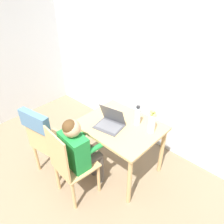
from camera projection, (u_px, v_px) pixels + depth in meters
wall_back at (167, 64)px, 2.66m from camera, size 6.40×0.05×2.50m
dining_table at (120, 132)px, 2.59m from camera, size 0.92×0.73×0.71m
chair_occupied at (70, 164)px, 2.32m from camera, size 0.43×0.43×0.95m
chair_spare at (43, 134)px, 2.50m from camera, size 0.46×0.49×0.96m
person_seated at (78, 148)px, 2.30m from camera, size 0.37×0.45×1.03m
laptop at (111, 122)px, 2.49m from camera, size 0.34×0.30×0.24m
flower_vase at (152, 122)px, 2.35m from camera, size 0.08×0.08×0.30m
water_bottle at (137, 116)px, 2.48m from camera, size 0.07×0.07×0.24m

